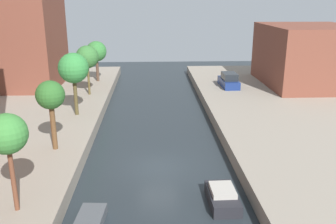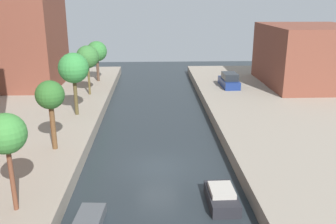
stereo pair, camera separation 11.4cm
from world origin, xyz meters
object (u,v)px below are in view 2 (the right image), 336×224
(street_tree_4, at_px, (87,57))
(street_tree_3, at_px, (74,68))
(street_tree_1, at_px, (6,135))
(moored_boat_right_2, at_px, (222,197))
(parked_car, at_px, (229,81))
(low_block_right, at_px, (309,55))
(street_tree_2, at_px, (50,96))
(street_tree_5, at_px, (97,52))

(street_tree_4, bearing_deg, street_tree_3, -90.00)
(street_tree_1, height_order, moored_boat_right_2, street_tree_1)
(street_tree_1, distance_m, parked_car, 29.60)
(street_tree_1, xyz_separation_m, moored_boat_right_2, (10.44, 1.69, -4.48))
(street_tree_1, bearing_deg, low_block_right, 46.01)
(low_block_right, bearing_deg, street_tree_3, -156.73)
(parked_car, bearing_deg, moored_boat_right_2, -102.37)
(street_tree_2, distance_m, moored_boat_right_2, 12.69)
(street_tree_1, height_order, street_tree_2, street_tree_1)
(low_block_right, bearing_deg, street_tree_5, 173.60)
(low_block_right, xyz_separation_m, street_tree_1, (-25.00, -25.90, 0.46))
(street_tree_2, bearing_deg, street_tree_3, 90.00)
(low_block_right, xyz_separation_m, moored_boat_right_2, (-14.56, -24.21, -4.02))
(street_tree_1, bearing_deg, street_tree_5, 90.00)
(street_tree_3, xyz_separation_m, street_tree_4, (0.00, 6.99, -0.13))
(street_tree_5, xyz_separation_m, parked_car, (15.55, -3.72, -2.92))
(street_tree_1, xyz_separation_m, street_tree_3, (-0.00, 15.15, 0.21))
(street_tree_4, bearing_deg, low_block_right, 8.57)
(street_tree_3, distance_m, street_tree_4, 6.99)
(parked_car, distance_m, moored_boat_right_2, 23.89)
(street_tree_1, height_order, street_tree_4, street_tree_4)
(street_tree_1, bearing_deg, street_tree_4, 90.00)
(low_block_right, distance_m, street_tree_5, 25.16)
(moored_boat_right_2, bearing_deg, street_tree_3, 127.78)
(street_tree_3, xyz_separation_m, street_tree_5, (0.00, 13.56, -0.49))
(low_block_right, distance_m, street_tree_4, 25.29)
(low_block_right, height_order, street_tree_1, low_block_right)
(street_tree_5, bearing_deg, street_tree_4, -90.00)
(street_tree_2, bearing_deg, street_tree_1, -90.00)
(street_tree_1, relative_size, street_tree_2, 1.03)
(street_tree_3, xyz_separation_m, parked_car, (15.55, 9.84, -3.42))
(street_tree_1, bearing_deg, moored_boat_right_2, 9.18)
(street_tree_2, bearing_deg, parked_car, 48.36)
(street_tree_1, distance_m, moored_boat_right_2, 11.48)
(street_tree_3, bearing_deg, street_tree_4, 90.00)
(street_tree_5, xyz_separation_m, moored_boat_right_2, (10.44, -27.02, -4.20))
(low_block_right, bearing_deg, street_tree_1, -133.99)
(street_tree_1, relative_size, moored_boat_right_2, 1.60)
(moored_boat_right_2, bearing_deg, low_block_right, 58.97)
(moored_boat_right_2, bearing_deg, street_tree_1, -170.82)
(parked_car, xyz_separation_m, moored_boat_right_2, (-5.11, -23.30, -1.27))
(low_block_right, relative_size, street_tree_5, 2.52)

